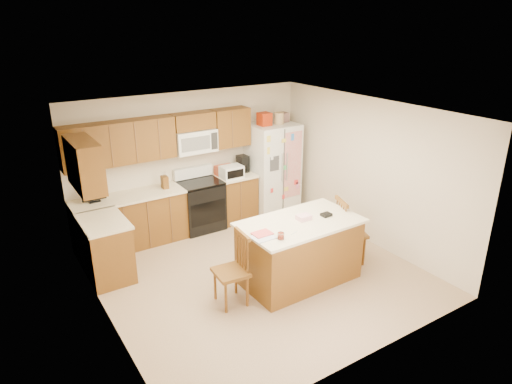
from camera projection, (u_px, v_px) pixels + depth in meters
ground at (257, 273)px, 7.06m from camera, size 4.50×4.50×0.00m
room_shell at (257, 186)px, 6.55m from camera, size 4.60×4.60×2.52m
cabinetry at (150, 195)px, 7.65m from camera, size 3.36×1.56×2.15m
stove at (200, 204)px, 8.41m from camera, size 0.76×0.65×1.13m
refrigerator at (273, 168)px, 9.00m from camera, size 0.90×0.79×2.04m
island at (299, 251)px, 6.72m from camera, size 1.78×1.05×1.05m
windsor_chair_left at (233, 271)px, 6.17m from camera, size 0.46×0.48×1.03m
windsor_chair_back at (274, 236)px, 7.35m from camera, size 0.47×0.46×0.86m
windsor_chair_right at (349, 232)px, 7.23m from camera, size 0.57×0.58×1.08m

